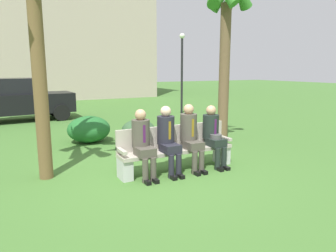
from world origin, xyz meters
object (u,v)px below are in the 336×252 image
object	(u,v)px
park_bench	(176,149)
palm_tree_short	(226,21)
seated_man_centerright	(191,134)
building_backdrop	(36,14)
seated_man_leftmost	(143,140)
seated_man_centerleft	(168,136)
seated_man_rightmost	(213,133)
shrub_mid_lawn	(138,130)
parked_car_near	(20,100)
shrub_near_bench	(89,129)
street_lamp	(182,65)

from	to	relation	value
park_bench	palm_tree_short	size ratio (longest dim) A/B	0.53
seated_man_centerright	building_backdrop	xyz separation A→B (m)	(-0.79, 19.79, 5.14)
seated_man_leftmost	park_bench	bearing A→B (deg)	9.53
seated_man_centerleft	palm_tree_short	xyz separation A→B (m)	(2.47, 1.50, 2.51)
seated_man_centerleft	seated_man_centerright	bearing A→B (deg)	0.10
seated_man_rightmost	seated_man_centerright	bearing A→B (deg)	178.85
seated_man_centerright	palm_tree_short	world-z (taller)	palm_tree_short
seated_man_leftmost	building_backdrop	world-z (taller)	building_backdrop
shrub_mid_lawn	seated_man_centerleft	bearing A→B (deg)	-101.25
seated_man_leftmost	palm_tree_short	world-z (taller)	palm_tree_short
seated_man_leftmost	building_backdrop	distance (m)	20.46
building_backdrop	seated_man_rightmost	bearing A→B (deg)	-86.12
parked_car_near	seated_man_rightmost	bearing A→B (deg)	-68.27
building_backdrop	palm_tree_short	bearing A→B (deg)	-81.48
seated_man_centerright	park_bench	bearing A→B (deg)	154.97
shrub_near_bench	street_lamp	world-z (taller)	street_lamp
shrub_near_bench	parked_car_near	xyz separation A→B (m)	(-1.50, 4.91, 0.47)
park_bench	seated_man_leftmost	world-z (taller)	seated_man_leftmost
seated_man_rightmost	shrub_mid_lawn	size ratio (longest dim) A/B	1.32
seated_man_centerright	street_lamp	world-z (taller)	street_lamp
seated_man_leftmost	street_lamp	xyz separation A→B (m)	(5.05, 7.26, 1.48)
seated_man_rightmost	palm_tree_short	distance (m)	3.27
seated_man_leftmost	palm_tree_short	distance (m)	4.20
park_bench	shrub_near_bench	bearing A→B (deg)	106.82
palm_tree_short	building_backdrop	size ratio (longest dim) A/B	0.29
building_backdrop	parked_car_near	bearing A→B (deg)	-99.65
shrub_near_bench	seated_man_centerleft	bearing A→B (deg)	-77.75
seated_man_centerleft	street_lamp	distance (m)	8.67
shrub_near_bench	parked_car_near	size ratio (longest dim) A/B	0.30
seated_man_leftmost	seated_man_centerleft	distance (m)	0.53
palm_tree_short	street_lamp	bearing A→B (deg)	70.41
seated_man_rightmost	palm_tree_short	size ratio (longest dim) A/B	0.28
seated_man_leftmost	shrub_mid_lawn	world-z (taller)	seated_man_leftmost
seated_man_centerright	palm_tree_short	xyz separation A→B (m)	(1.95, 1.50, 2.51)
shrub_near_bench	street_lamp	bearing A→B (deg)	36.50
seated_man_centerleft	street_lamp	bearing A→B (deg)	58.10
park_bench	seated_man_rightmost	bearing A→B (deg)	-9.52
shrub_mid_lawn	parked_car_near	size ratio (longest dim) A/B	0.24
seated_man_leftmost	seated_man_centerright	bearing A→B (deg)	0.21
seated_man_centerright	palm_tree_short	size ratio (longest dim) A/B	0.29
street_lamp	building_backdrop	size ratio (longest dim) A/B	0.23
shrub_near_bench	building_backdrop	bearing A→B (deg)	88.40
seated_man_centerright	parked_car_near	xyz separation A→B (m)	(-2.75, 8.27, 0.09)
park_bench	parked_car_near	bearing A→B (deg)	106.92
seated_man_rightmost	building_backdrop	world-z (taller)	building_backdrop
building_backdrop	park_bench	bearing A→B (deg)	-88.48
shrub_mid_lawn	seated_man_rightmost	bearing A→B (deg)	-80.72
seated_man_leftmost	shrub_mid_lawn	size ratio (longest dim) A/B	1.34
park_bench	seated_man_centerleft	world-z (taller)	seated_man_centerleft
shrub_near_bench	seated_man_centerright	bearing A→B (deg)	-69.62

